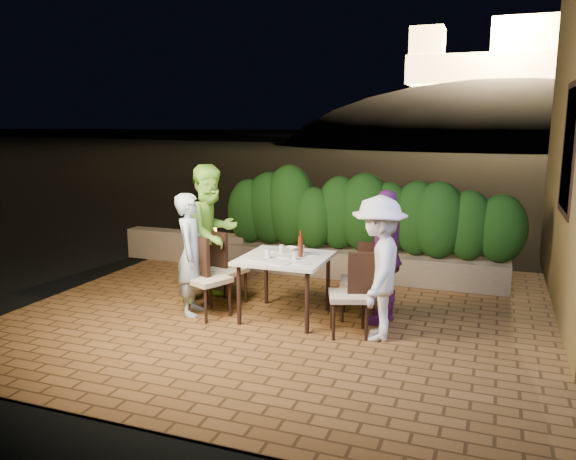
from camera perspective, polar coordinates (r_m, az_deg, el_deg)
The scene contains 31 objects.
ground at distance 6.55m, azimuth 1.08°, elevation -9.89°, with size 400.00×400.00×0.00m, color black.
terrace_floor at distance 7.02m, azimuth 2.45°, elevation -8.95°, with size 7.00×6.00×0.15m, color brown.
window_pane at distance 7.33m, azimuth 26.88°, elevation 7.35°, with size 0.08×1.00×1.40m, color black.
window_frame at distance 7.33m, azimuth 26.80°, elevation 7.35°, with size 0.06×1.15×1.55m, color black.
planter at distance 8.55m, azimuth 7.50°, elevation -3.49°, with size 4.20×0.55×0.40m, color #75654A.
hedge at distance 8.40m, azimuth 7.62°, elevation 1.48°, with size 4.00×0.70×1.10m, color #13360E, non-canonical shape.
parapet at distance 9.64m, azimuth -10.14°, elevation -1.64°, with size 2.20×0.30×0.50m, color #75654A.
hill at distance 66.09m, azimuth 20.42°, elevation 4.62°, with size 52.00×40.00×22.00m, color black.
fortress at distance 66.30m, azimuth 21.28°, elevation 17.16°, with size 26.00×8.00×8.00m, color #FFCC7A, non-canonical shape.
dining_table at distance 6.71m, azimuth -0.30°, elevation -5.82°, with size 1.00×1.00×0.75m, color white, non-canonical shape.
plate_nw at distance 6.50m, azimuth -3.17°, elevation -2.91°, with size 0.24×0.24×0.01m, color white.
plate_sw at distance 6.93m, azimuth -1.68°, elevation -2.04°, with size 0.20×0.20×0.01m, color white.
plate_ne at distance 6.29m, azimuth 1.37°, elevation -3.37°, with size 0.21×0.21×0.01m, color white.
plate_se at distance 6.73m, azimuth 2.30°, elevation -2.43°, with size 0.20×0.20×0.01m, color white.
plate_centre at distance 6.61m, azimuth -0.26°, elevation -2.67°, with size 0.21×0.21×0.01m, color white.
plate_front at distance 6.28m, azimuth -0.75°, elevation -3.37°, with size 0.23×0.23×0.01m, color white.
glass_nw at distance 6.51m, azimuth -2.09°, elevation -2.42°, with size 0.07×0.07×0.11m, color silver.
glass_sw at distance 6.79m, azimuth -0.68°, elevation -1.94°, with size 0.06×0.06×0.10m, color silver.
glass_ne at distance 6.45m, azimuth 0.68°, elevation -2.60°, with size 0.06×0.06×0.10m, color silver.
glass_se at distance 6.73m, azimuth 1.39°, elevation -2.00°, with size 0.06×0.06×0.11m, color silver.
beer_bottle at distance 6.57m, azimuth 1.29°, elevation -1.37°, with size 0.06×0.06×0.32m, color #4C1D0C, non-canonical shape.
bowl at distance 6.93m, azimuth 0.22°, elevation -1.91°, with size 0.17×0.17×0.04m, color white.
chair_left_front at distance 6.79m, azimuth -8.15°, elevation -4.83°, with size 0.44×0.44×0.96m, color black, non-canonical shape.
chair_left_back at distance 7.23m, azimuth -6.32°, elevation -3.93°, with size 0.43×0.43×0.93m, color black, non-canonical shape.
chair_right_front at distance 6.19m, azimuth 6.24°, elevation -6.47°, with size 0.43×0.43×0.93m, color black, non-canonical shape.
chair_right_back at distance 6.72m, azimuth 7.18°, elevation -5.08°, with size 0.43×0.43×0.93m, color black, non-canonical shape.
diner_blue at distance 6.85m, azimuth -9.81°, elevation -2.45°, with size 0.54×0.36×1.48m, color #AAC4DB.
diner_green at distance 7.32m, azimuth -7.83°, elevation -0.35°, with size 0.87×0.68×1.79m, color #92E447.
diner_white at distance 6.06m, azimuth 9.17°, elevation -3.86°, with size 1.00×0.58×1.55m, color white.
diner_purple at distance 6.54m, azimuth 9.89°, elevation -2.73°, with size 0.92×0.38×1.56m, color #6C2469.
parapet_lamp at distance 9.33m, azimuth -7.56°, elevation 0.04°, with size 0.10×0.10×0.14m, color orange.
Camera 1 is at (2.03, -5.79, 2.29)m, focal length 35.00 mm.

